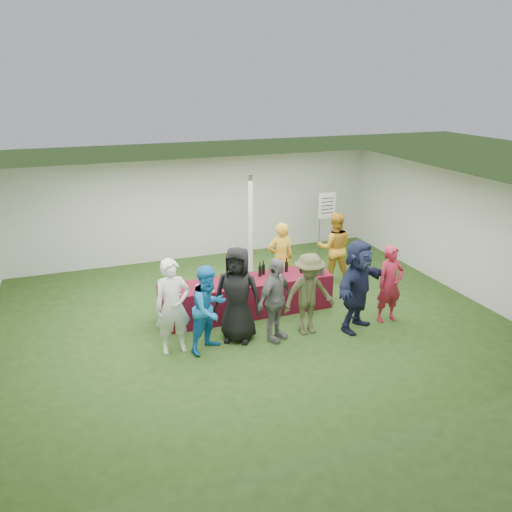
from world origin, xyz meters
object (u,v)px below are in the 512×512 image
object	(u,v)px
customer_3	(275,300)
customer_1	(209,309)
staff_pourer	(280,258)
staff_back	(334,247)
dump_bucket	(319,270)
customer_0	(173,307)
serving_table	(247,297)
wine_list_sign	(327,210)
customer_6	(390,284)
customer_4	(309,294)
customer_2	(237,295)
customer_5	(358,286)

from	to	relation	value
customer_3	customer_1	bearing A→B (deg)	144.61
staff_pourer	staff_back	world-z (taller)	staff_back
dump_bucket	customer_0	bearing A→B (deg)	-166.52
serving_table	wine_list_sign	size ratio (longest dim) A/B	2.00
dump_bucket	customer_1	xyz separation A→B (m)	(-2.65, -0.95, -0.03)
customer_3	customer_6	bearing A→B (deg)	-33.40
dump_bucket	staff_back	size ratio (longest dim) A/B	0.13
dump_bucket	staff_pourer	world-z (taller)	staff_pourer
staff_pourer	customer_6	distance (m)	2.54
staff_pourer	customer_1	bearing A→B (deg)	45.66
staff_back	staff_pourer	bearing A→B (deg)	28.17
serving_table	customer_0	xyz separation A→B (m)	(-1.73, -1.00, 0.50)
dump_bucket	customer_1	bearing A→B (deg)	-160.33
customer_0	customer_4	distance (m)	2.56
customer_4	customer_0	bearing A→B (deg)	173.19
serving_table	customer_1	size ratio (longest dim) A/B	2.23
dump_bucket	customer_3	size ratio (longest dim) A/B	0.14
customer_0	customer_6	xyz separation A→B (m)	(4.30, -0.29, -0.08)
customer_2	customer_5	size ratio (longest dim) A/B	1.00
dump_bucket	customer_0	size ratio (longest dim) A/B	0.13
customer_6	customer_3	bearing A→B (deg)	177.09
staff_pourer	customer_2	size ratio (longest dim) A/B	0.91
staff_pourer	customer_3	world-z (taller)	staff_pourer
staff_pourer	customer_4	world-z (taller)	staff_pourer
dump_bucket	serving_table	bearing A→B (deg)	171.83
customer_2	serving_table	bearing A→B (deg)	93.03
customer_1	customer_5	world-z (taller)	customer_5
dump_bucket	customer_4	distance (m)	1.22
serving_table	dump_bucket	distance (m)	1.62
serving_table	customer_3	size ratio (longest dim) A/B	2.22
customer_1	customer_2	xyz separation A→B (m)	(0.59, 0.18, 0.11)
wine_list_sign	staff_pourer	distance (m)	2.86
serving_table	wine_list_sign	xyz separation A→B (m)	(3.19, 2.60, 0.94)
customer_4	customer_6	xyz separation A→B (m)	(1.75, -0.08, -0.01)
customer_0	customer_1	xyz separation A→B (m)	(0.62, -0.16, -0.07)
wine_list_sign	serving_table	bearing A→B (deg)	-140.77
staff_pourer	staff_back	xyz separation A→B (m)	(1.49, 0.22, 0.02)
staff_pourer	dump_bucket	bearing A→B (deg)	120.29
staff_back	customer_0	distance (m)	4.72
serving_table	customer_1	xyz separation A→B (m)	(-1.11, -1.17, 0.43)
staff_pourer	customer_1	distance (m)	2.90
serving_table	staff_back	world-z (taller)	staff_back
customer_0	customer_3	xyz separation A→B (m)	(1.85, -0.24, -0.07)
staff_back	customer_4	xyz separation A→B (m)	(-1.74, -2.18, -0.04)
serving_table	customer_1	world-z (taller)	customer_1
dump_bucket	customer_3	distance (m)	1.74
serving_table	customer_1	distance (m)	1.67
serving_table	customer_4	bearing A→B (deg)	-56.01
staff_pourer	customer_3	size ratio (longest dim) A/B	1.03
staff_pourer	customer_4	distance (m)	1.98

